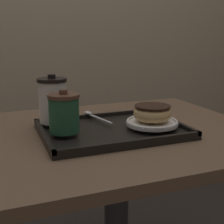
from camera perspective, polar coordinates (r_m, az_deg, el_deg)
name	(u,v)px	position (r m, az deg, el deg)	size (l,w,h in m)	color
wall_behind	(48,7)	(2.00, -11.63, 18.36)	(8.00, 0.05, 2.40)	tan
cafe_table	(116,181)	(1.04, 0.82, -12.56)	(0.88, 0.72, 0.75)	brown
serving_tray	(112,130)	(0.94, 0.00, -3.36)	(0.42, 0.31, 0.02)	black
coffee_cup_front	(64,113)	(0.86, -8.77, -0.14)	(0.09, 0.09, 0.12)	#235638
coffee_cup_rear	(53,100)	(0.97, -10.79, 2.15)	(0.09, 0.09, 0.15)	white
plate_with_chocolate_donut	(152,122)	(0.94, 7.33, -1.87)	(0.16, 0.16, 0.01)	white
donut_chocolate_glazed	(152,113)	(0.94, 7.39, -0.12)	(0.11, 0.11, 0.04)	#DBB270
spoon	(92,115)	(1.04, -3.72, -0.49)	(0.05, 0.16, 0.01)	silver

